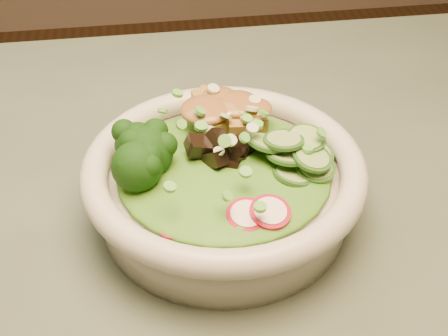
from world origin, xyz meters
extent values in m
cube|color=#495849|center=(0.00, 0.00, 0.73)|extent=(1.20, 0.80, 0.03)
cylinder|color=beige|center=(-0.01, 0.03, 0.77)|extent=(0.22, 0.22, 0.05)
torus|color=beige|center=(-0.01, 0.03, 0.80)|extent=(0.24, 0.24, 0.02)
ellipsoid|color=#266916|center=(-0.01, 0.03, 0.80)|extent=(0.18, 0.18, 0.02)
ellipsoid|color=brown|center=(0.00, 0.09, 0.83)|extent=(0.06, 0.05, 0.01)
camera|label=1|loc=(-0.07, -0.37, 1.14)|focal=50.00mm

